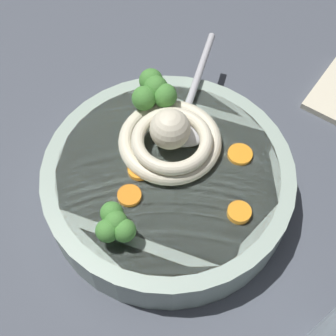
# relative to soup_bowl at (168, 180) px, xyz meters

# --- Properties ---
(table_slab) EXTENTS (1.23, 1.23, 0.04)m
(table_slab) POSITION_rel_soup_bowl_xyz_m (0.03, 0.03, -0.05)
(table_slab) COLOR #474C56
(table_slab) RESTS_ON ground
(soup_bowl) EXTENTS (0.26, 0.26, 0.05)m
(soup_bowl) POSITION_rel_soup_bowl_xyz_m (0.00, 0.00, 0.00)
(soup_bowl) COLOR #9EB2A3
(soup_bowl) RESTS_ON table_slab
(noodle_pile) EXTENTS (0.12, 0.11, 0.05)m
(noodle_pile) POSITION_rel_soup_bowl_xyz_m (-0.02, 0.02, 0.04)
(noodle_pile) COLOR beige
(noodle_pile) RESTS_ON soup_bowl
(soup_spoon) EXTENTS (0.11, 0.17, 0.02)m
(soup_spoon) POSITION_rel_soup_bowl_xyz_m (-0.03, 0.05, 0.03)
(soup_spoon) COLOR #B7B7BC
(soup_spoon) RESTS_ON soup_bowl
(broccoli_floret_beside_chili) EXTENTS (0.05, 0.04, 0.04)m
(broccoli_floret_beside_chili) POSITION_rel_soup_bowl_xyz_m (-0.07, 0.05, 0.05)
(broccoli_floret_beside_chili) COLOR #7A9E60
(broccoli_floret_beside_chili) RESTS_ON soup_bowl
(broccoli_floret_beside_noodles) EXTENTS (0.04, 0.04, 0.03)m
(broccoli_floret_beside_noodles) POSITION_rel_soup_bowl_xyz_m (0.02, -0.08, 0.04)
(broccoli_floret_beside_noodles) COLOR #7A9E60
(broccoli_floret_beside_noodles) RESTS_ON soup_bowl
(carrot_slice_rear) EXTENTS (0.02, 0.02, 0.00)m
(carrot_slice_rear) POSITION_rel_soup_bowl_xyz_m (-0.00, -0.05, 0.03)
(carrot_slice_rear) COLOR orange
(carrot_slice_rear) RESTS_ON soup_bowl
(carrot_slice_front) EXTENTS (0.03, 0.03, 0.00)m
(carrot_slice_front) POSITION_rel_soup_bowl_xyz_m (0.04, 0.06, 0.03)
(carrot_slice_front) COLOR orange
(carrot_slice_front) RESTS_ON soup_bowl
(carrot_slice_near_spoon) EXTENTS (0.02, 0.02, 0.01)m
(carrot_slice_near_spoon) POSITION_rel_soup_bowl_xyz_m (0.08, 0.01, 0.03)
(carrot_slice_near_spoon) COLOR orange
(carrot_slice_near_spoon) RESTS_ON soup_bowl
(carrot_slice_center) EXTENTS (0.02, 0.02, 0.01)m
(carrot_slice_center) POSITION_rel_soup_bowl_xyz_m (-0.02, -0.02, 0.03)
(carrot_slice_center) COLOR orange
(carrot_slice_center) RESTS_ON soup_bowl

